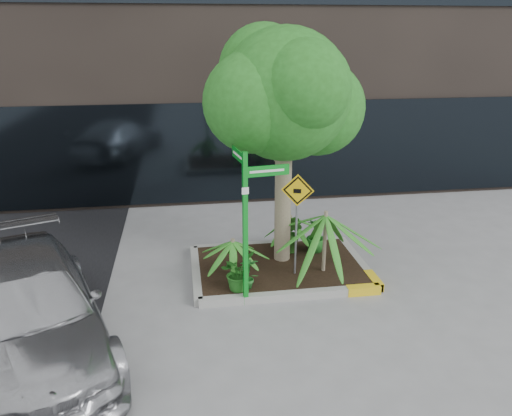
{
  "coord_description": "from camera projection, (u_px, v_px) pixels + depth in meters",
  "views": [
    {
      "loc": [
        -1.55,
        -8.23,
        4.39
      ],
      "look_at": [
        -0.27,
        0.2,
        1.36
      ],
      "focal_mm": 35.0,
      "sensor_mm": 36.0,
      "label": 1
    }
  ],
  "objects": [
    {
      "name": "cattle_sign",
      "position": [
        297.0,
        208.0,
        8.86
      ],
      "size": [
        0.56,
        0.21,
        1.9
      ],
      "rotation": [
        0.0,
        0.0,
        -0.33
      ],
      "color": "slate",
      "rests_on": "ground"
    },
    {
      "name": "palm_left",
      "position": [
        233.0,
        241.0,
        8.98
      ],
      "size": [
        0.81,
        0.81,
        0.9
      ],
      "color": "gray",
      "rests_on": "ground"
    },
    {
      "name": "shrub_a",
      "position": [
        238.0,
        272.0,
        8.58
      ],
      "size": [
        0.8,
        0.8,
        0.66
      ],
      "primitive_type": "imported",
      "rotation": [
        0.0,
        0.0,
        1.07
      ],
      "color": "#1F5F1B",
      "rests_on": "planter"
    },
    {
      "name": "ground",
      "position": [
        272.0,
        279.0,
        9.36
      ],
      "size": [
        80.0,
        80.0,
        0.0
      ],
      "primitive_type": "plane",
      "color": "gray",
      "rests_on": "ground"
    },
    {
      "name": "shrub_c",
      "position": [
        249.0,
        272.0,
        8.62
      ],
      "size": [
        0.32,
        0.32,
        0.6
      ],
      "primitive_type": "imported",
      "rotation": [
        0.0,
        0.0,
        3.15
      ],
      "color": "#226F27",
      "rests_on": "planter"
    },
    {
      "name": "shrub_d",
      "position": [
        292.0,
        233.0,
        10.0
      ],
      "size": [
        0.63,
        0.63,
        0.83
      ],
      "primitive_type": "imported",
      "rotation": [
        0.0,
        0.0,
        5.29
      ],
      "color": "#225518",
      "rests_on": "planter"
    },
    {
      "name": "planter",
      "position": [
        281.0,
        267.0,
        9.61
      ],
      "size": [
        3.35,
        2.36,
        0.15
      ],
      "color": "#9E9E99",
      "rests_on": "ground"
    },
    {
      "name": "parked_car",
      "position": [
        30.0,
        310.0,
        7.07
      ],
      "size": [
        3.35,
        4.92,
        1.32
      ],
      "primitive_type": "imported",
      "rotation": [
        0.0,
        0.0,
        0.36
      ],
      "color": "#B2B2B7",
      "rests_on": "ground"
    },
    {
      "name": "street_sign_post",
      "position": [
        247.0,
        212.0,
        8.01
      ],
      "size": [
        0.84,
        0.78,
        2.65
      ],
      "rotation": [
        0.0,
        0.0,
        0.15
      ],
      "color": "#0D9321",
      "rests_on": "ground"
    },
    {
      "name": "tree",
      "position": [
        285.0,
        95.0,
        8.82
      ],
      "size": [
        3.04,
        2.7,
        4.56
      ],
      "color": "gray",
      "rests_on": "ground"
    },
    {
      "name": "palm_back",
      "position": [
        290.0,
        218.0,
        10.16
      ],
      "size": [
        0.79,
        0.79,
        0.88
      ],
      "color": "gray",
      "rests_on": "ground"
    },
    {
      "name": "palm_front",
      "position": [
        326.0,
        215.0,
        9.0
      ],
      "size": [
        1.33,
        1.33,
        1.48
      ],
      "color": "gray",
      "rests_on": "ground"
    },
    {
      "name": "shrub_b",
      "position": [
        316.0,
        235.0,
        10.08
      ],
      "size": [
        0.55,
        0.55,
        0.7
      ],
      "primitive_type": "imported",
      "rotation": [
        0.0,
        0.0,
        2.28
      ],
      "color": "#216E21",
      "rests_on": "planter"
    }
  ]
}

